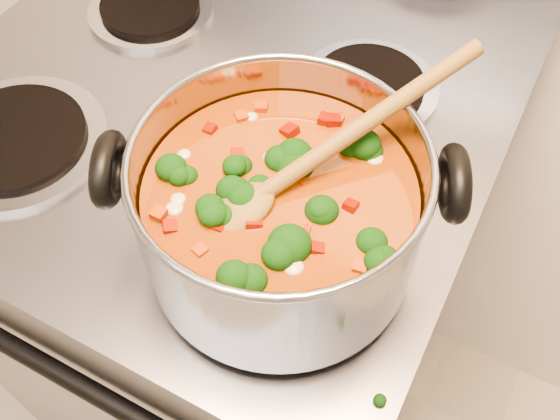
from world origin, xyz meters
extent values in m
cube|color=gray|center=(-0.05, 1.16, 0.46)|extent=(0.73, 0.63, 0.92)
cylinder|color=black|center=(-0.05, 0.83, 0.80)|extent=(0.62, 0.02, 0.02)
cylinder|color=#A5A5AD|center=(-0.22, 1.02, 0.92)|extent=(0.22, 0.22, 0.01)
cylinder|color=black|center=(-0.22, 1.02, 0.93)|extent=(0.17, 0.17, 0.01)
cylinder|color=#A5A5AD|center=(0.12, 1.02, 0.92)|extent=(0.22, 0.22, 0.01)
cylinder|color=black|center=(0.12, 1.02, 0.93)|extent=(0.17, 0.17, 0.01)
cylinder|color=#A5A5AD|center=(-0.22, 1.30, 0.92)|extent=(0.18, 0.18, 0.01)
cylinder|color=black|center=(-0.22, 1.30, 0.93)|extent=(0.14, 0.14, 0.01)
cylinder|color=#A5A5AD|center=(0.12, 1.30, 0.92)|extent=(0.18, 0.18, 0.01)
cylinder|color=black|center=(0.12, 1.30, 0.93)|extent=(0.14, 0.14, 0.01)
cylinder|color=gray|center=(0.14, 1.02, 1.01)|extent=(0.27, 0.27, 0.15)
torus|color=gray|center=(0.14, 1.02, 1.08)|extent=(0.27, 0.27, 0.01)
cylinder|color=#8A3B0C|center=(0.14, 1.02, 0.99)|extent=(0.26, 0.26, 0.11)
torus|color=black|center=(0.00, 0.96, 1.06)|extent=(0.05, 0.08, 0.08)
torus|color=black|center=(0.28, 1.09, 1.06)|extent=(0.05, 0.08, 0.08)
ellipsoid|color=black|center=(0.03, 1.04, 1.04)|extent=(0.04, 0.04, 0.03)
ellipsoid|color=black|center=(0.05, 0.99, 1.04)|extent=(0.04, 0.04, 0.03)
ellipsoid|color=black|center=(0.09, 0.95, 1.04)|extent=(0.04, 0.04, 0.03)
ellipsoid|color=black|center=(0.18, 1.01, 1.04)|extent=(0.04, 0.04, 0.03)
ellipsoid|color=black|center=(0.05, 1.07, 1.04)|extent=(0.04, 0.04, 0.03)
ellipsoid|color=black|center=(0.16, 1.06, 1.04)|extent=(0.04, 0.04, 0.03)
ellipsoid|color=black|center=(0.12, 0.94, 1.04)|extent=(0.04, 0.04, 0.03)
ellipsoid|color=black|center=(0.19, 1.07, 1.04)|extent=(0.04, 0.04, 0.03)
ellipsoid|color=black|center=(0.05, 1.01, 1.04)|extent=(0.04, 0.04, 0.03)
ellipsoid|color=black|center=(0.11, 0.98, 1.04)|extent=(0.04, 0.04, 0.03)
ellipsoid|color=black|center=(0.03, 1.06, 1.04)|extent=(0.04, 0.04, 0.03)
ellipsoid|color=maroon|center=(0.06, 0.99, 1.04)|extent=(0.01, 0.01, 0.01)
ellipsoid|color=maroon|center=(0.19, 0.99, 1.04)|extent=(0.01, 0.01, 0.01)
ellipsoid|color=maroon|center=(0.07, 1.04, 1.04)|extent=(0.01, 0.01, 0.01)
ellipsoid|color=maroon|center=(0.12, 1.00, 1.04)|extent=(0.01, 0.01, 0.01)
ellipsoid|color=maroon|center=(0.18, 1.00, 1.04)|extent=(0.01, 0.01, 0.01)
ellipsoid|color=maroon|center=(0.18, 0.92, 1.04)|extent=(0.01, 0.01, 0.01)
ellipsoid|color=maroon|center=(0.23, 0.96, 1.04)|extent=(0.01, 0.01, 0.01)
ellipsoid|color=maroon|center=(0.14, 1.05, 1.04)|extent=(0.01, 0.01, 0.01)
ellipsoid|color=maroon|center=(0.13, 0.91, 1.04)|extent=(0.01, 0.01, 0.01)
ellipsoid|color=maroon|center=(0.23, 1.06, 1.04)|extent=(0.01, 0.01, 0.01)
ellipsoid|color=maroon|center=(0.06, 0.94, 1.04)|extent=(0.01, 0.01, 0.01)
ellipsoid|color=maroon|center=(0.23, 1.07, 1.04)|extent=(0.01, 0.01, 0.01)
ellipsoid|color=#A33309|center=(0.11, 0.99, 1.04)|extent=(0.01, 0.01, 0.01)
ellipsoid|color=#A33309|center=(0.24, 0.98, 1.04)|extent=(0.01, 0.01, 0.01)
ellipsoid|color=#A33309|center=(0.17, 1.09, 1.04)|extent=(0.01, 0.01, 0.01)
ellipsoid|color=#A33309|center=(0.24, 1.06, 1.04)|extent=(0.01, 0.01, 0.01)
ellipsoid|color=#A33309|center=(0.13, 1.13, 1.04)|extent=(0.01, 0.01, 0.01)
ellipsoid|color=#A33309|center=(0.22, 1.09, 1.04)|extent=(0.01, 0.01, 0.01)
ellipsoid|color=#A33309|center=(0.16, 1.04, 1.04)|extent=(0.01, 0.01, 0.01)
ellipsoid|color=#A33309|center=(0.23, 1.03, 1.04)|extent=(0.01, 0.01, 0.01)
ellipsoid|color=#A33309|center=(0.07, 0.95, 1.04)|extent=(0.01, 0.01, 0.01)
ellipsoid|color=#C9BA8A|center=(0.20, 0.98, 1.04)|extent=(0.02, 0.02, 0.01)
ellipsoid|color=#C9BA8A|center=(0.08, 0.95, 1.04)|extent=(0.02, 0.02, 0.01)
ellipsoid|color=#C9BA8A|center=(0.23, 0.96, 1.04)|extent=(0.02, 0.02, 0.01)
ellipsoid|color=#C9BA8A|center=(0.15, 0.94, 1.04)|extent=(0.02, 0.02, 0.01)
ellipsoid|color=#C9BA8A|center=(0.04, 0.98, 1.04)|extent=(0.02, 0.02, 0.01)
ellipsoid|color=#C9BA8A|center=(0.18, 0.97, 1.04)|extent=(0.02, 0.02, 0.01)
ellipsoid|color=#C9BA8A|center=(0.16, 0.99, 1.04)|extent=(0.02, 0.02, 0.01)
ellipsoid|color=brown|center=(0.12, 0.98, 1.04)|extent=(0.08, 0.09, 0.04)
cylinder|color=brown|center=(0.18, 1.09, 1.08)|extent=(0.15, 0.24, 0.09)
ellipsoid|color=black|center=(-0.02, 1.01, 0.92)|extent=(0.01, 0.01, 0.01)
camera|label=1|loc=(0.30, 0.72, 1.50)|focal=40.00mm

